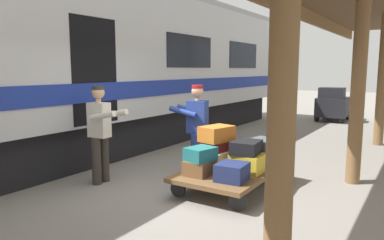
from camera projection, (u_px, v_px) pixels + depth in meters
ground_plane at (196, 192)px, 5.91m from camera, size 60.00×60.00×0.00m
train_car at (45, 66)px, 7.64m from camera, size 3.03×18.81×4.00m
luggage_cart at (232, 172)px, 6.08m from camera, size 1.29×2.08×0.33m
suitcase_cream_canvas at (217, 159)px, 6.21m from camera, size 0.49×0.62×0.27m
suitcase_gray_aluminum at (261, 156)px, 6.37m from camera, size 0.55×0.66×0.30m
suitcase_brown_leather at (199, 167)px, 5.73m from camera, size 0.39×0.47×0.23m
suitcase_yellow_case at (248, 163)px, 5.90m from camera, size 0.49×0.49×0.29m
suitcase_olive_duffel at (232, 154)px, 6.69m from camera, size 0.45×0.64×0.20m
suitcase_navy_fabric at (232, 172)px, 5.42m from camera, size 0.46×0.48×0.26m
suitcase_teal_softside at (201, 154)px, 5.70m from camera, size 0.44×0.51×0.21m
suitcase_maroon_trunk at (216, 146)px, 6.20m from camera, size 0.44×0.44×0.17m
suitcase_black_hardshell at (246, 147)px, 5.87m from camera, size 0.46×0.54×0.21m
suitcase_slate_roller at (263, 143)px, 6.30m from camera, size 0.46×0.58×0.16m
suitcase_orange_carryall at (217, 134)px, 6.16m from camera, size 0.50×0.63×0.26m
porter_in_overalls at (196, 127)px, 6.70m from camera, size 0.71×0.50×1.70m
porter_by_door at (100, 131)px, 6.28m from camera, size 0.69×0.46×1.70m
baggage_tug at (333, 105)px, 14.05m from camera, size 1.20×1.76×1.30m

